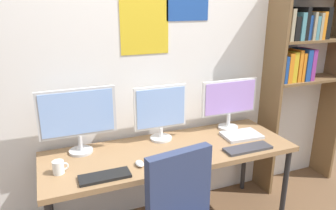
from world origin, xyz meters
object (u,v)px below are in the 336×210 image
object	(u,v)px
monitor_right	(229,101)
mouse_right_side	(171,160)
desk	(170,156)
keyboard_right	(248,148)
bookshelf	(303,50)
keyboard_left	(105,176)
coffee_mug	(59,167)
monitor_center	(161,111)
monitor_left	(78,116)
mouse_left_side	(140,164)
laptop_closed	(241,135)

from	to	relation	value
monitor_right	mouse_right_side	size ratio (longest dim) A/B	5.62
desk	keyboard_right	xyz separation A→B (m)	(0.56, -0.23, 0.06)
bookshelf	keyboard_left	xyz separation A→B (m)	(-2.01, -0.46, -0.66)
monitor_right	keyboard_left	bearing A→B (deg)	-160.00
bookshelf	coffee_mug	bearing A→B (deg)	-172.84
bookshelf	coffee_mug	xyz separation A→B (m)	(-2.28, -0.29, -0.62)
monitor_center	keyboard_right	size ratio (longest dim) A/B	1.19
desk	bookshelf	bearing A→B (deg)	9.01
monitor_left	keyboard_left	size ratio (longest dim) A/B	1.70
bookshelf	mouse_right_side	xyz separation A→B (m)	(-1.52, -0.43, -0.65)
mouse_right_side	coffee_mug	world-z (taller)	coffee_mug
mouse_left_side	mouse_right_side	size ratio (longest dim) A/B	1.00
mouse_right_side	coffee_mug	distance (m)	0.77
monitor_left	keyboard_left	xyz separation A→B (m)	(0.10, -0.44, -0.28)
mouse_left_side	coffee_mug	size ratio (longest dim) A/B	0.91
mouse_right_side	keyboard_right	bearing A→B (deg)	-2.94
monitor_left	mouse_right_side	bearing A→B (deg)	-35.19
bookshelf	monitor_left	xyz separation A→B (m)	(-2.10, -0.02, -0.38)
monitor_left	keyboard_right	xyz separation A→B (m)	(1.22, -0.44, -0.28)
monitor_center	desk	bearing A→B (deg)	-90.00
bookshelf	mouse_right_side	world-z (taller)	bookshelf
monitor_left	keyboard_right	world-z (taller)	monitor_left
monitor_left	monitor_center	xyz separation A→B (m)	(0.66, -0.00, -0.04)
bookshelf	keyboard_left	bearing A→B (deg)	-167.11
monitor_left	monitor_right	size ratio (longest dim) A/B	1.06
keyboard_left	mouse_right_side	xyz separation A→B (m)	(0.49, 0.03, 0.01)
laptop_closed	monitor_left	bearing A→B (deg)	174.20
bookshelf	monitor_right	bearing A→B (deg)	-178.74
bookshelf	monitor_right	size ratio (longest dim) A/B	4.01
monitor_left	coffee_mug	bearing A→B (deg)	-123.35
bookshelf	laptop_closed	distance (m)	1.05
monitor_left	keyboard_left	bearing A→B (deg)	-77.83
monitor_center	keyboard_left	bearing A→B (deg)	-141.70
keyboard_right	mouse_left_side	xyz separation A→B (m)	(-0.86, 0.07, 0.01)
bookshelf	desk	bearing A→B (deg)	-170.99
bookshelf	mouse_left_side	xyz separation A→B (m)	(-1.75, -0.39, -0.65)
keyboard_right	mouse_left_side	bearing A→B (deg)	175.32
desk	keyboard_right	size ratio (longest dim) A/B	5.05
monitor_left	monitor_right	distance (m)	1.31
keyboard_left	coffee_mug	size ratio (longest dim) A/B	3.16
keyboard_left	keyboard_right	bearing A→B (deg)	0.00
monitor_left	mouse_left_side	bearing A→B (deg)	-46.29
monitor_left	monitor_center	distance (m)	0.66
mouse_left_side	laptop_closed	bearing A→B (deg)	9.65
monitor_center	keyboard_left	distance (m)	0.75
keyboard_left	desk	bearing A→B (deg)	22.33
desk	coffee_mug	distance (m)	0.84
keyboard_right	mouse_right_side	size ratio (longest dim) A/B	4.02
desk	monitor_left	xyz separation A→B (m)	(-0.66, 0.21, 0.35)
monitor_right	mouse_right_side	world-z (taller)	monitor_right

